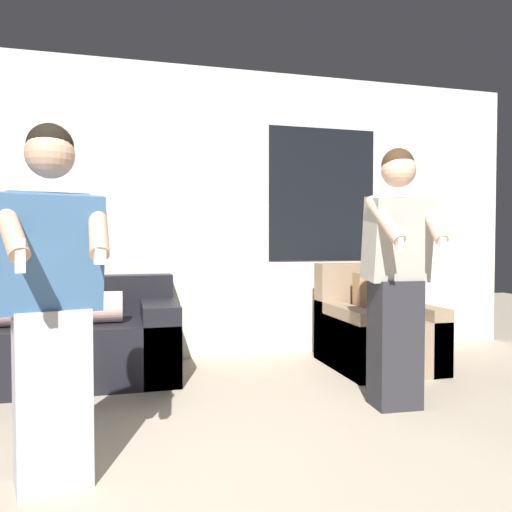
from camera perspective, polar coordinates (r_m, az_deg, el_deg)
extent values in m
cube|color=silver|center=(4.67, -7.08, 4.85)|extent=(6.61, 0.06, 2.70)
cube|color=black|center=(4.99, 7.58, 6.97)|extent=(1.10, 0.01, 1.30)
cube|color=black|center=(4.23, -22.14, -10.18)|extent=(1.89, 0.88, 0.47)
cube|color=black|center=(4.49, -21.69, -4.29)|extent=(1.89, 0.22, 0.33)
cube|color=black|center=(4.19, -11.04, -9.20)|extent=(0.28, 0.88, 0.61)
cylinder|color=beige|center=(4.06, -22.39, -5.60)|extent=(1.04, 0.24, 0.24)
cube|color=#937A60|center=(4.51, 13.80, -9.46)|extent=(0.82, 0.94, 0.45)
cube|color=#937A60|center=(4.77, 11.70, -3.44)|extent=(0.82, 0.20, 0.44)
cube|color=#937A60|center=(4.36, 10.05, -9.17)|extent=(0.18, 0.94, 0.55)
cube|color=#937A60|center=(4.66, 17.30, -8.49)|extent=(0.18, 0.94, 0.55)
cube|color=#A87F56|center=(4.51, 13.41, -4.12)|extent=(0.36, 0.14, 0.36)
cube|color=#B2B2B7|center=(2.51, -22.25, -14.66)|extent=(0.36, 0.31, 0.80)
cube|color=#3D6693|center=(2.39, -22.39, 0.49)|extent=(0.48, 0.39, 0.54)
sphere|color=tan|center=(2.40, -22.48, 10.68)|extent=(0.21, 0.21, 0.21)
sphere|color=black|center=(2.42, -22.46, 11.51)|extent=(0.20, 0.20, 0.20)
cylinder|color=tan|center=(2.22, -26.38, 3.28)|extent=(0.22, 0.36, 0.31)
cube|color=white|center=(2.07, -25.38, 0.03)|extent=(0.04, 0.04, 0.13)
cylinder|color=tan|center=(2.27, -17.60, 3.36)|extent=(0.11, 0.36, 0.31)
cube|color=white|center=(2.12, -17.43, 0.16)|extent=(0.05, 0.05, 0.08)
cube|color=#28282D|center=(3.47, 15.58, -9.60)|extent=(0.31, 0.26, 0.84)
cube|color=#ADA89E|center=(3.39, 15.83, 1.86)|extent=(0.41, 0.31, 0.56)
sphere|color=#DBAD8E|center=(3.41, 15.98, 9.39)|extent=(0.22, 0.22, 0.22)
sphere|color=#3D2819|center=(3.42, 15.90, 10.02)|extent=(0.21, 0.21, 0.21)
cylinder|color=#DBAD8E|center=(3.18, 14.48, 4.03)|extent=(0.11, 0.36, 0.32)
cube|color=white|center=(3.06, 16.09, 1.69)|extent=(0.04, 0.04, 0.13)
cylinder|color=#DBAD8E|center=(3.34, 19.52, 3.88)|extent=(0.16, 0.36, 0.32)
cube|color=white|center=(3.20, 20.49, 1.65)|extent=(0.05, 0.04, 0.08)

